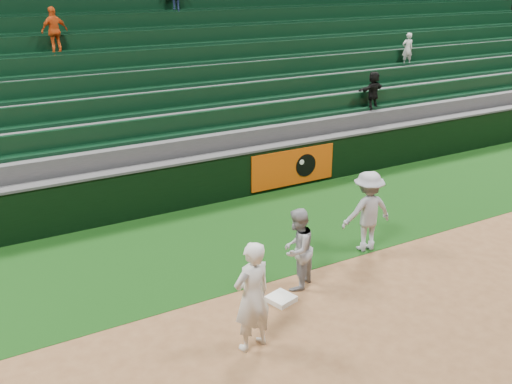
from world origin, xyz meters
TOP-DOWN VIEW (x-y plane):
  - ground at (0.00, 0.00)m, footprint 70.00×70.00m
  - foul_grass at (0.00, 3.00)m, footprint 36.00×4.20m
  - first_base at (-0.35, 0.22)m, footprint 0.54×0.54m
  - first_baseman at (-1.45, -0.70)m, footprint 0.73×0.54m
  - baserunner at (0.17, 0.52)m, footprint 0.97×0.92m
  - base_coach at (2.32, 1.11)m, footprint 1.20×0.78m
  - field_wall at (0.03, 5.20)m, footprint 36.00×0.45m
  - stadium_seating at (0.00, 8.97)m, footprint 36.00×5.95m

SIDE VIEW (x-z plane):
  - ground at x=0.00m, z-range 0.00..0.00m
  - foul_grass at x=0.00m, z-range 0.00..0.01m
  - first_base at x=-0.35m, z-range 0.00..0.10m
  - field_wall at x=0.03m, z-range 0.01..1.26m
  - baserunner at x=0.17m, z-range 0.00..1.58m
  - base_coach at x=2.32m, z-range 0.01..1.76m
  - first_baseman at x=-1.45m, z-range 0.00..1.84m
  - stadium_seating at x=0.00m, z-range -1.08..4.48m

